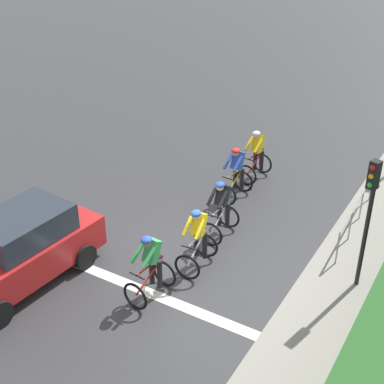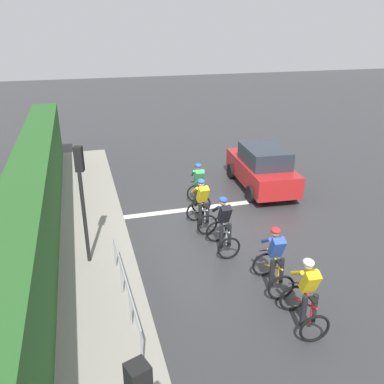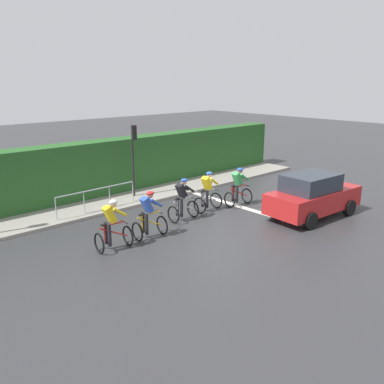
% 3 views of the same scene
% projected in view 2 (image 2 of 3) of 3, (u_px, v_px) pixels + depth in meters
% --- Properties ---
extents(ground_plane, '(80.00, 80.00, 0.00)m').
position_uv_depth(ground_plane, '(212.00, 225.00, 13.23)').
color(ground_plane, '#333335').
extents(sidewalk_kerb, '(2.80, 22.52, 0.12)m').
position_uv_depth(sidewalk_kerb, '(85.00, 278.00, 10.38)').
color(sidewalk_kerb, gray).
rests_on(sidewalk_kerb, ground).
extents(stone_wall_low, '(0.44, 22.52, 0.43)m').
position_uv_depth(stone_wall_low, '(47.00, 278.00, 10.10)').
color(stone_wall_low, tan).
rests_on(stone_wall_low, ground).
extents(hedge_wall, '(1.10, 22.52, 2.60)m').
position_uv_depth(hedge_wall, '(28.00, 242.00, 9.60)').
color(hedge_wall, '#265623').
rests_on(hedge_wall, ground).
extents(road_marking_stop_line, '(7.00, 0.30, 0.01)m').
position_uv_depth(road_marking_stop_line, '(200.00, 208.00, 14.42)').
color(road_marking_stop_line, silver).
rests_on(road_marking_stop_line, ground).
extents(cyclist_lead, '(0.75, 1.12, 1.66)m').
position_uv_depth(cyclist_lead, '(306.00, 296.00, 8.49)').
color(cyclist_lead, black).
rests_on(cyclist_lead, ground).
extents(cyclist_second, '(0.74, 1.11, 1.66)m').
position_uv_depth(cyclist_second, '(275.00, 261.00, 9.77)').
color(cyclist_second, black).
rests_on(cyclist_second, ground).
extents(cyclist_mid, '(0.70, 1.09, 1.66)m').
position_uv_depth(cyclist_mid, '(223.00, 226.00, 11.43)').
color(cyclist_mid, black).
rests_on(cyclist_mid, ground).
extents(cyclist_fourth, '(0.75, 1.12, 1.66)m').
position_uv_depth(cyclist_fourth, '(202.00, 205.00, 12.73)').
color(cyclist_fourth, black).
rests_on(cyclist_fourth, ground).
extents(cyclist_trailing, '(0.78, 1.14, 1.66)m').
position_uv_depth(cyclist_trailing, '(199.00, 187.00, 14.14)').
color(cyclist_trailing, black).
rests_on(cyclist_trailing, ground).
extents(car_red, '(2.13, 4.22, 1.76)m').
position_uv_depth(car_red, '(262.00, 168.00, 15.82)').
color(car_red, '#B21E1E').
rests_on(car_red, ground).
extents(traffic_light_near_crossing, '(0.25, 0.31, 3.34)m').
position_uv_depth(traffic_light_near_crossing, '(82.00, 189.00, 10.26)').
color(traffic_light_near_crossing, black).
rests_on(traffic_light_near_crossing, ground).
extents(pedestrian_railing_kerbside, '(0.18, 3.61, 1.03)m').
position_uv_depth(pedestrian_railing_kerbside, '(125.00, 284.00, 8.91)').
color(pedestrian_railing_kerbside, '#999EA3').
rests_on(pedestrian_railing_kerbside, ground).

